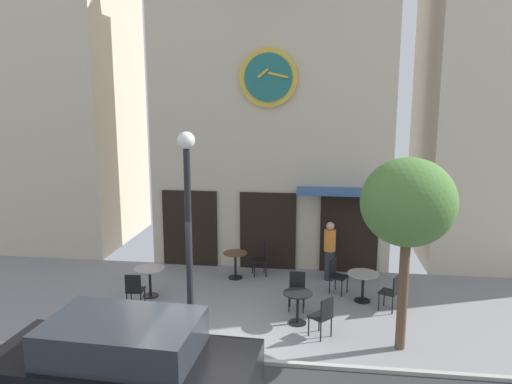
% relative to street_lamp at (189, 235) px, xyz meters
% --- Properties ---
extents(ground_plane, '(27.94, 11.86, 0.13)m').
position_rel_street_lamp_xyz_m(ground_plane, '(0.74, -1.51, -2.24)').
color(ground_plane, gray).
extents(clock_building, '(7.09, 3.47, 10.53)m').
position_rel_street_lamp_xyz_m(clock_building, '(1.20, 5.52, 3.19)').
color(clock_building, beige).
rests_on(clock_building, ground_plane).
extents(neighbor_building_left, '(5.13, 4.53, 15.54)m').
position_rel_street_lamp_xyz_m(neighbor_building_left, '(-6.59, 6.68, 5.56)').
color(neighbor_building_left, beige).
rests_on(neighbor_building_left, ground_plane).
extents(street_lamp, '(0.36, 0.36, 4.36)m').
position_rel_street_lamp_xyz_m(street_lamp, '(0.00, 0.00, 0.00)').
color(street_lamp, black).
rests_on(street_lamp, ground_plane).
extents(street_tree, '(1.84, 1.65, 3.92)m').
position_rel_street_lamp_xyz_m(street_tree, '(4.39, -0.08, 0.80)').
color(street_tree, brown).
rests_on(street_tree, ground_plane).
extents(cafe_table_leftmost, '(0.78, 0.78, 0.76)m').
position_rel_street_lamp_xyz_m(cafe_table_leftmost, '(-1.56, 1.84, -1.66)').
color(cafe_table_leftmost, black).
rests_on(cafe_table_leftmost, ground_plane).
extents(cafe_table_center_left, '(0.67, 0.67, 0.75)m').
position_rel_street_lamp_xyz_m(cafe_table_center_left, '(0.39, 3.41, -1.70)').
color(cafe_table_center_left, black).
rests_on(cafe_table_center_left, ground_plane).
extents(cafe_table_near_door, '(0.66, 0.66, 0.74)m').
position_rel_street_lamp_xyz_m(cafe_table_near_door, '(2.27, 0.78, -1.71)').
color(cafe_table_near_door, black).
rests_on(cafe_table_near_door, ground_plane).
extents(cafe_table_rightmost, '(0.78, 0.78, 0.74)m').
position_rel_street_lamp_xyz_m(cafe_table_rightmost, '(3.82, 2.23, -1.67)').
color(cafe_table_rightmost, black).
rests_on(cafe_table_rightmost, ground_plane).
extents(cafe_chair_under_awning, '(0.54, 0.54, 0.90)m').
position_rel_street_lamp_xyz_m(cafe_chair_under_awning, '(4.46, 1.74, -1.69)').
color(cafe_chair_under_awning, black).
rests_on(cafe_chair_under_awning, ground_plane).
extents(cafe_chair_facing_street, '(0.49, 0.49, 0.90)m').
position_rel_street_lamp_xyz_m(cafe_chair_facing_street, '(1.10, 3.75, -1.69)').
color(cafe_chair_facing_street, black).
rests_on(cafe_chair_facing_street, ground_plane).
extents(cafe_chair_corner, '(0.41, 0.41, 0.90)m').
position_rel_street_lamp_xyz_m(cafe_chair_corner, '(2.21, 1.58, -1.69)').
color(cafe_chair_corner, black).
rests_on(cafe_chair_corner, ground_plane).
extents(cafe_chair_near_tree, '(0.43, 0.43, 0.90)m').
position_rel_street_lamp_xyz_m(cafe_chair_near_tree, '(-1.67, 1.05, -1.69)').
color(cafe_chair_near_tree, black).
rests_on(cafe_chair_near_tree, ground_plane).
extents(cafe_chair_outer, '(0.54, 0.54, 0.90)m').
position_rel_street_lamp_xyz_m(cafe_chair_outer, '(3.17, 2.72, -1.69)').
color(cafe_chair_outer, black).
rests_on(cafe_chair_outer, ground_plane).
extents(cafe_chair_curbside, '(0.56, 0.56, 0.90)m').
position_rel_street_lamp_xyz_m(cafe_chair_curbside, '(2.83, 0.17, -1.69)').
color(cafe_chair_curbside, black).
rests_on(cafe_chair_curbside, ground_plane).
extents(pedestrian_orange, '(0.37, 0.37, 1.67)m').
position_rel_street_lamp_xyz_m(pedestrian_orange, '(3.01, 3.62, -1.35)').
color(pedestrian_orange, '#2D2D38').
rests_on(pedestrian_orange, ground_plane).
extents(parked_car_black, '(4.38, 2.19, 1.55)m').
position_rel_street_lamp_xyz_m(parked_car_black, '(-0.38, -2.71, -1.46)').
color(parked_car_black, black).
rests_on(parked_car_black, ground_plane).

